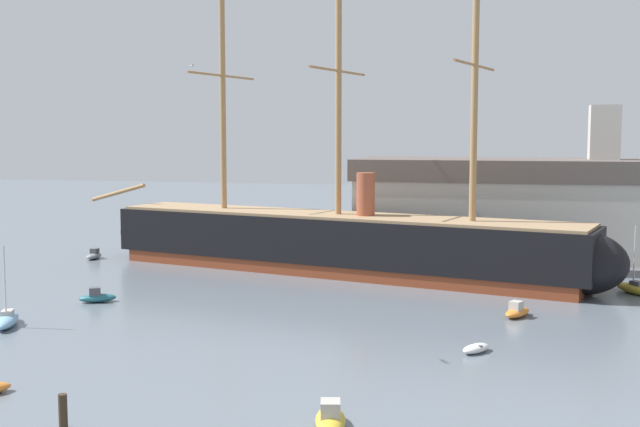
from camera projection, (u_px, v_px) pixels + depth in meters
tall_ship at (338, 242)px, 83.36m from camera, size 62.08×20.59×30.34m
motorboat_foreground_right at (330, 419)px, 39.35m from camera, size 2.29×3.84×1.51m
sailboat_mid_left at (7, 320)px, 60.40m from camera, size 3.29×4.98×6.26m
dinghy_mid_right at (476, 348)px, 53.14m from camera, size 2.28×2.68×0.59m
motorboat_alongside_bow at (97, 297)px, 69.12m from camera, size 3.36×2.72×1.32m
motorboat_alongside_stern at (517, 311)px, 63.48m from camera, size 2.58×3.42×1.33m
motorboat_far_left at (94, 255)px, 93.18m from camera, size 1.39×3.00×1.23m
sailboat_far_right at (635, 288)px, 72.75m from camera, size 3.88×4.78×6.25m
dinghy_distant_centre at (366, 256)px, 93.52m from camera, size 2.07×0.95×0.48m
mooring_piling_nearest at (63, 411)px, 39.41m from camera, size 0.44×0.44×1.74m
dockside_warehouse_right at (580, 212)px, 89.31m from camera, size 54.67×16.57×17.81m
seagull_in_flight at (192, 66)px, 51.71m from camera, size 0.71×1.05×0.13m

